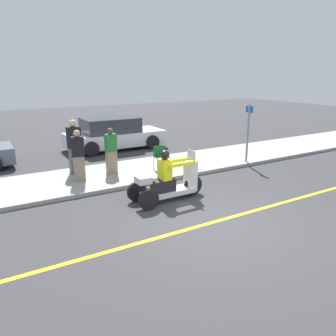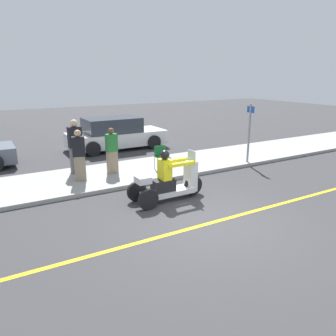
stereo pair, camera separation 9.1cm
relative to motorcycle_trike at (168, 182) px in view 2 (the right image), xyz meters
name	(u,v)px [view 2 (the right image)]	position (x,y,z in m)	size (l,w,h in m)	color
ground_plane	(212,223)	(0.17, -1.79, -0.51)	(60.00, 60.00, 0.00)	#38383A
lane_stripe	(206,224)	(-0.01, -1.79, -0.51)	(24.00, 0.12, 0.01)	gold
sidewalk_strip	(133,172)	(0.17, 2.81, -0.45)	(28.00, 2.80, 0.12)	#9E9E99
motorcycle_trike	(168,182)	(0.00, 0.00, 0.00)	(2.19, 0.80, 1.44)	black
spectator_end_of_line	(112,152)	(-0.55, 2.86, 0.36)	(0.39, 0.26, 1.55)	gray
spectator_with_child	(76,147)	(-1.59, 3.51, 0.49)	(0.45, 0.28, 1.82)	#515156
spectator_near_curb	(79,156)	(-1.72, 2.60, 0.39)	(0.43, 0.32, 1.62)	gray
folding_chair_set_back	(161,155)	(1.14, 2.46, 0.11)	(0.49, 0.49, 0.82)	#A5A8AD
parked_car_lot_far	(115,134)	(1.13, 6.88, 0.18)	(4.50, 2.05, 1.46)	silver
street_sign	(249,131)	(4.49, 1.66, 0.81)	(0.08, 0.36, 2.20)	gray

